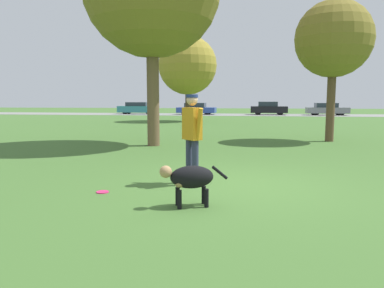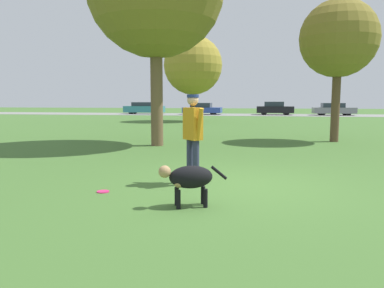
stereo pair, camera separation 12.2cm
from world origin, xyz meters
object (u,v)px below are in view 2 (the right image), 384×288
object	(u,v)px
parked_car_grey	(334,109)
frisbee	(103,192)
dog	(188,178)
parked_car_blue	(202,109)
parked_car_teal	(144,108)
parked_car_black	(275,108)
person	(193,131)
tree_near_right	(339,39)
tree_far_left	(193,65)

from	to	relation	value
parked_car_grey	frisbee	bearing A→B (deg)	-108.22
dog	parked_car_blue	bearing A→B (deg)	-101.52
parked_car_teal	parked_car_black	world-z (taller)	parked_car_black
person	frisbee	size ratio (longest dim) A/B	7.82
parked_car_black	frisbee	bearing A→B (deg)	-97.45
person	parked_car_teal	distance (m)	35.04
person	parked_car_teal	world-z (taller)	person
parked_car_teal	parked_car_black	size ratio (longest dim) A/B	1.16
tree_near_right	tree_far_left	world-z (taller)	tree_far_left
tree_far_left	parked_car_teal	distance (m)	15.19
frisbee	parked_car_black	bearing A→B (deg)	81.92
person	tree_near_right	size ratio (longest dim) A/B	0.32
person	tree_near_right	distance (m)	9.78
parked_car_teal	parked_car_black	distance (m)	14.30
parked_car_blue	parked_car_black	distance (m)	7.73
person	tree_near_right	bearing A→B (deg)	109.46
person	dog	size ratio (longest dim) A/B	1.66
parked_car_grey	parked_car_black	bearing A→B (deg)	178.99
person	frisbee	world-z (taller)	person
dog	parked_car_grey	world-z (taller)	parked_car_grey
frisbee	tree_near_right	distance (m)	11.61
person	parked_car_blue	size ratio (longest dim) A/B	0.42
tree_far_left	frisbee	bearing A→B (deg)	-85.13
person	frisbee	distance (m)	2.07
parked_car_teal	parked_car_blue	world-z (taller)	parked_car_teal
tree_near_right	parked_car_teal	xyz separation A→B (m)	(-15.31, 25.02, -3.33)
dog	frisbee	bearing A→B (deg)	-39.87
person	parked_car_black	size ratio (longest dim) A/B	0.47
parked_car_grey	tree_near_right	bearing A→B (deg)	-101.85
tree_far_left	parked_car_black	size ratio (longest dim) A/B	1.66
tree_far_left	parked_car_teal	size ratio (longest dim) A/B	1.42
tree_near_right	parked_car_teal	size ratio (longest dim) A/B	1.24
person	parked_car_black	distance (m)	33.43
person	parked_car_grey	size ratio (longest dim) A/B	0.43
parked_car_blue	tree_near_right	bearing A→B (deg)	-68.16
dog	tree_near_right	size ratio (longest dim) A/B	0.20
tree_near_right	parked_car_blue	size ratio (longest dim) A/B	1.30
person	tree_far_left	size ratio (longest dim) A/B	0.28
parked_car_blue	parked_car_black	xyz separation A→B (m)	(7.73, 0.17, 0.07)
person	parked_car_black	world-z (taller)	person
person	parked_car_grey	xyz separation A→B (m)	(9.28, 33.23, -0.44)
dog	parked_car_grey	xyz separation A→B (m)	(9.09, 34.81, 0.17)
dog	parked_car_teal	bearing A→B (deg)	-91.31
frisbee	parked_car_grey	world-z (taller)	parked_car_grey
parked_car_black	parked_car_grey	world-z (taller)	parked_car_black
parked_car_teal	parked_car_black	bearing A→B (deg)	-1.18
person	parked_car_black	bearing A→B (deg)	131.50
dog	parked_car_teal	xyz separation A→B (m)	(-11.15, 34.86, 0.19)
person	tree_far_left	distance (m)	21.11
parked_car_teal	parked_car_black	xyz separation A→B (m)	(14.30, -0.02, 0.04)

